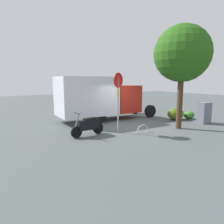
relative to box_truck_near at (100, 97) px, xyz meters
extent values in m
plane|color=#4A5252|center=(-0.79, 2.59, -1.61)|extent=(60.00, 60.00, 0.00)
cylinder|color=black|center=(0.53, 0.96, -1.16)|extent=(0.90, 0.26, 0.90)
cylinder|color=black|center=(0.55, -0.94, -1.16)|extent=(0.90, 0.26, 0.90)
cylinder|color=black|center=(-3.72, 0.91, -1.16)|extent=(0.90, 0.26, 0.90)
cylinder|color=black|center=(-3.70, -0.99, -1.16)|extent=(0.90, 0.26, 0.90)
cube|color=silver|center=(0.94, 0.01, 0.08)|extent=(3.77, 2.24, 2.49)
cube|color=#AB2115|center=(-1.94, -0.02, -0.21)|extent=(1.82, 2.12, 1.90)
cube|color=black|center=(-1.94, -0.02, 0.39)|extent=(1.84, 1.96, 0.60)
cylinder|color=black|center=(2.96, 3.37, -1.33)|extent=(0.57, 0.18, 0.56)
cylinder|color=black|center=(1.73, 3.20, -1.33)|extent=(0.57, 0.18, 0.56)
cube|color=black|center=(2.30, 3.28, -1.05)|extent=(1.13, 0.47, 0.48)
cube|color=black|center=(2.20, 3.27, -0.78)|extent=(0.67, 0.37, 0.12)
cylinder|color=slate|center=(2.91, 3.37, -0.78)|extent=(0.29, 0.11, 0.69)
cylinder|color=black|center=(2.91, 3.37, -0.43)|extent=(0.12, 0.55, 0.04)
cylinder|color=#9E9EA3|center=(0.75, 3.53, -0.17)|extent=(0.08, 0.08, 2.89)
cylinder|color=red|center=(0.75, 3.55, 1.09)|extent=(0.71, 0.32, 0.76)
cube|color=yellow|center=(0.75, 3.55, 0.45)|extent=(0.33, 0.33, 0.44)
cylinder|color=#47301E|center=(-2.73, 4.47, -0.08)|extent=(0.31, 0.31, 3.06)
sphere|color=#265915|center=(-2.73, 4.47, 2.52)|extent=(3.06, 3.06, 3.06)
cube|color=slate|center=(-5.25, 4.29, -0.95)|extent=(0.78, 0.54, 1.33)
torus|color=#B7B7BC|center=(-0.39, 4.15, -1.61)|extent=(0.85, 0.13, 0.85)
ellipsoid|color=#3B7E2C|center=(-5.65, 2.84, -1.34)|extent=(0.80, 0.66, 0.55)
ellipsoid|color=#47611A|center=(-4.59, 2.55, -1.21)|extent=(1.20, 0.98, 0.82)
camera|label=1|loc=(6.25, 12.25, 1.08)|focal=32.54mm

